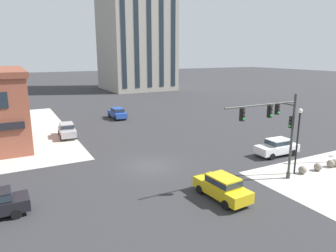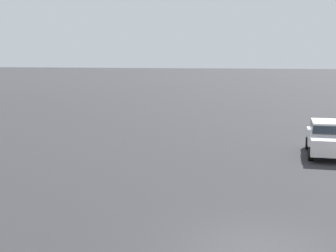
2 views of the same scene
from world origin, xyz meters
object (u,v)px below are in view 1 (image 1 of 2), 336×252
Objects in this scene: bollard_sphere_curb_b at (318,167)px; car_main_southbound_far at (222,186)px; bollard_sphere_curb_c at (331,164)px; bollard_sphere_curb_a at (303,170)px; bollard_sphere_curb_d at (335,163)px; traffic_signal_main at (279,125)px; car_main_southbound_near at (277,146)px; car_cross_eastbound at (117,113)px; car_main_northbound_far at (67,129)px; street_lamp_corner_near at (298,134)px.

bollard_sphere_curb_b is 0.15× the size of car_main_southbound_far.
car_main_southbound_far is (-12.35, -0.39, 0.58)m from bollard_sphere_curb_c.
bollard_sphere_curb_d is at bearing -2.46° from bollard_sphere_curb_a.
traffic_signal_main reaches higher than car_main_southbound_near.
traffic_signal_main is 29.39m from car_cross_eastbound.
bollard_sphere_curb_b is at bearing -4.53° from bollard_sphere_curb_a.
traffic_signal_main is at bearing -138.24° from car_main_southbound_near.
bollard_sphere_curb_b is 0.15× the size of car_cross_eastbound.
car_main_northbound_far is at bearing 131.18° from bollard_sphere_curb_c.
bollard_sphere_curb_a is at bearing -1.64° from traffic_signal_main.
car_main_southbound_near and car_cross_eastbound have the same top height.
street_lamp_corner_near reaches higher than car_main_northbound_far.
bollard_sphere_curb_b is at bearing -74.33° from car_cross_eastbound.
car_main_southbound_far is (-10.59, -0.36, 0.58)m from bollard_sphere_curb_b.
car_main_northbound_far and car_main_southbound_near have the same top height.
bollard_sphere_curb_c is 30.84m from car_cross_eastbound.
street_lamp_corner_near is at bearing -78.47° from car_cross_eastbound.
street_lamp_corner_near is at bearing 149.17° from bollard_sphere_curb_a.
bollard_sphere_curb_b is 4.69m from car_main_southbound_near.
bollard_sphere_curb_a is 4.04m from bollard_sphere_curb_d.
traffic_signal_main is 6.45m from bollard_sphere_curb_b.
street_lamp_corner_near reaches higher than bollard_sphere_curb_c.
street_lamp_corner_near is at bearing 5.85° from car_main_southbound_far.
car_main_southbound_far is at bearing -174.08° from traffic_signal_main.
bollard_sphere_curb_c is at bearing 0.85° from bollard_sphere_curb_b.
car_cross_eastbound is at bearing 108.56° from car_main_southbound_near.
car_main_southbound_near reaches higher than bollard_sphere_curb_a.
bollard_sphere_curb_a is 1.76m from bollard_sphere_curb_b.
car_main_northbound_far reaches higher than bollard_sphere_curb_b.
bollard_sphere_curb_d is at bearing -6.42° from street_lamp_corner_near.
bollard_sphere_curb_c is (6.66, -0.20, -4.19)m from traffic_signal_main.
car_main_northbound_far is at bearing 125.59° from bollard_sphere_curb_a.
traffic_signal_main is 1.54× the size of car_main_northbound_far.
bollard_sphere_curb_b and bollard_sphere_curb_c have the same top height.
bollard_sphere_curb_c is 4.96m from car_main_southbound_near.
bollard_sphere_curb_a is 0.12× the size of street_lamp_corner_near.
street_lamp_corner_near is (-0.58, 0.35, 3.14)m from bollard_sphere_curb_a.
car_main_northbound_far is at bearing 131.88° from bollard_sphere_curb_d.
bollard_sphere_curb_c is at bearing -1.84° from bollard_sphere_curb_a.
street_lamp_corner_near is 1.23× the size of car_main_northbound_far.
bollard_sphere_curb_a is 3.21m from street_lamp_corner_near.
bollard_sphere_curb_b is 0.12× the size of street_lamp_corner_near.
traffic_signal_main is at bearing -174.29° from street_lamp_corner_near.
bollard_sphere_curb_b is at bearing -2.68° from traffic_signal_main.
bollard_sphere_curb_b is at bearing -11.73° from street_lamp_corner_near.
street_lamp_corner_near is at bearing -119.83° from car_main_southbound_near.
traffic_signal_main is 6.76m from car_main_southbound_far.
street_lamp_corner_near is 5.44m from car_main_southbound_near.
car_main_northbound_far is at bearing 135.36° from car_main_southbound_near.
car_main_southbound_far is (6.54, -21.98, 0.00)m from car_main_northbound_far.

